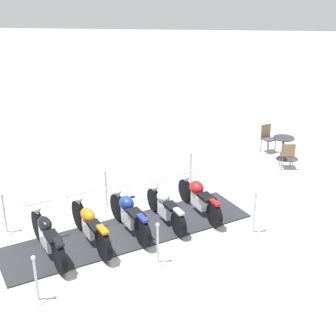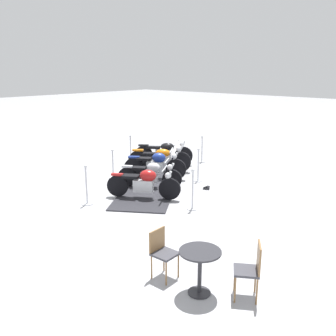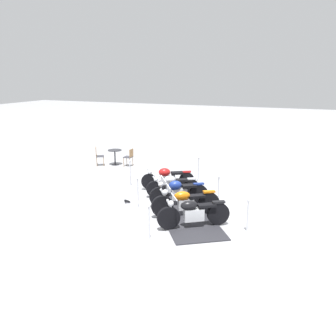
{
  "view_description": "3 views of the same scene",
  "coord_description": "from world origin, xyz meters",
  "px_view_note": "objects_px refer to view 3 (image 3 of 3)",
  "views": [
    {
      "loc": [
        9.86,
        1.73,
        5.99
      ],
      "look_at": [
        -1.82,
        0.78,
        0.97
      ],
      "focal_mm": 50.49,
      "sensor_mm": 36.0,
      "label": 1
    },
    {
      "loc": [
        -8.38,
        8.83,
        3.64
      ],
      "look_at": [
        -1.65,
        1.2,
        0.93
      ],
      "focal_mm": 39.93,
      "sensor_mm": 36.0,
      "label": 2
    },
    {
      "loc": [
        4.34,
        -11.63,
        4.58
      ],
      "look_at": [
        -1.17,
        1.84,
        0.82
      ],
      "focal_mm": 39.57,
      "sensor_mm": 36.0,
      "label": 3
    }
  ],
  "objects_px": {
    "stanchion_right_mid": "(138,198)",
    "stanchion_right_front": "(130,177)",
    "cafe_chair_near_table": "(129,156)",
    "stanchion_left_rear": "(247,220)",
    "cafe_chair_across_table": "(98,155)",
    "stanchion_left_mid": "(218,194)",
    "motorcycle_navy": "(178,192)",
    "motorcycle_copper": "(185,202)",
    "stanchion_right_rear": "(149,228)",
    "motorcycle_chrome": "(172,185)",
    "motorcycle_black": "(193,213)",
    "stanchion_left_front": "(198,174)",
    "motorcycle_maroon": "(167,177)",
    "info_placard": "(127,200)",
    "cafe_table": "(115,154)"
  },
  "relations": [
    {
      "from": "motorcycle_copper",
      "to": "stanchion_right_rear",
      "type": "height_order",
      "value": "motorcycle_copper"
    },
    {
      "from": "motorcycle_maroon",
      "to": "motorcycle_copper",
      "type": "bearing_deg",
      "value": 93.35
    },
    {
      "from": "cafe_chair_across_table",
      "to": "motorcycle_chrome",
      "type": "bearing_deg",
      "value": -63.14
    },
    {
      "from": "motorcycle_navy",
      "to": "stanchion_right_mid",
      "type": "bearing_deg",
      "value": -0.54
    },
    {
      "from": "stanchion_right_front",
      "to": "stanchion_right_rear",
      "type": "xyz_separation_m",
      "value": [
        2.9,
        -4.36,
        -0.02
      ]
    },
    {
      "from": "cafe_chair_near_table",
      "to": "cafe_chair_across_table",
      "type": "height_order",
      "value": "cafe_chair_across_table"
    },
    {
      "from": "motorcycle_maroon",
      "to": "stanchion_left_front",
      "type": "height_order",
      "value": "stanchion_left_front"
    },
    {
      "from": "motorcycle_navy",
      "to": "motorcycle_black",
      "type": "xyz_separation_m",
      "value": [
        1.1,
        -1.65,
        -0.02
      ]
    },
    {
      "from": "motorcycle_navy",
      "to": "cafe_chair_across_table",
      "type": "distance_m",
      "value": 7.01
    },
    {
      "from": "stanchion_left_front",
      "to": "stanchion_left_mid",
      "type": "distance_m",
      "value": 2.62
    },
    {
      "from": "stanchion_left_mid",
      "to": "motorcycle_navy",
      "type": "bearing_deg",
      "value": -146.34
    },
    {
      "from": "motorcycle_navy",
      "to": "cafe_chair_across_table",
      "type": "height_order",
      "value": "motorcycle_navy"
    },
    {
      "from": "motorcycle_navy",
      "to": "motorcycle_copper",
      "type": "height_order",
      "value": "motorcycle_copper"
    },
    {
      "from": "stanchion_left_front",
      "to": "stanchion_right_mid",
      "type": "distance_m",
      "value": 3.92
    },
    {
      "from": "motorcycle_navy",
      "to": "cafe_chair_across_table",
      "type": "bearing_deg",
      "value": -68.31
    },
    {
      "from": "stanchion_left_front",
      "to": "stanchion_right_rear",
      "type": "xyz_separation_m",
      "value": [
        0.47,
        -5.98,
        0.04
      ]
    },
    {
      "from": "motorcycle_copper",
      "to": "stanchion_right_rear",
      "type": "bearing_deg",
      "value": 48.09
    },
    {
      "from": "info_placard",
      "to": "stanchion_left_mid",
      "type": "bearing_deg",
      "value": -103.01
    },
    {
      "from": "motorcycle_maroon",
      "to": "motorcycle_navy",
      "type": "height_order",
      "value": "motorcycle_navy"
    },
    {
      "from": "motorcycle_maroon",
      "to": "cafe_chair_across_table",
      "type": "bearing_deg",
      "value": -56.65
    },
    {
      "from": "stanchion_right_mid",
      "to": "stanchion_right_front",
      "type": "height_order",
      "value": "stanchion_right_front"
    },
    {
      "from": "stanchion_left_mid",
      "to": "info_placard",
      "type": "xyz_separation_m",
      "value": [
        -3.1,
        -1.17,
        -0.25
      ]
    },
    {
      "from": "motorcycle_copper",
      "to": "motorcycle_navy",
      "type": "bearing_deg",
      "value": -90.07
    },
    {
      "from": "motorcycle_navy",
      "to": "cafe_chair_near_table",
      "type": "height_order",
      "value": "motorcycle_navy"
    },
    {
      "from": "motorcycle_black",
      "to": "cafe_chair_across_table",
      "type": "distance_m",
      "value": 8.88
    },
    {
      "from": "stanchion_left_rear",
      "to": "cafe_chair_across_table",
      "type": "xyz_separation_m",
      "value": [
        -8.49,
        5.29,
        0.18
      ]
    },
    {
      "from": "cafe_chair_near_table",
      "to": "stanchion_left_front",
      "type": "bearing_deg",
      "value": 159.45
    },
    {
      "from": "motorcycle_chrome",
      "to": "cafe_table",
      "type": "relative_size",
      "value": 2.32
    },
    {
      "from": "stanchion_left_rear",
      "to": "cafe_chair_across_table",
      "type": "distance_m",
      "value": 10.01
    },
    {
      "from": "stanchion_left_rear",
      "to": "stanchion_right_mid",
      "type": "bearing_deg",
      "value": 171.75
    },
    {
      "from": "motorcycle_navy",
      "to": "stanchion_left_mid",
      "type": "relative_size",
      "value": 1.8
    },
    {
      "from": "motorcycle_maroon",
      "to": "motorcycle_chrome",
      "type": "xyz_separation_m",
      "value": [
        0.56,
        -0.82,
        -0.04
      ]
    },
    {
      "from": "stanchion_left_front",
      "to": "stanchion_left_rear",
      "type": "bearing_deg",
      "value": -56.35
    },
    {
      "from": "stanchion_right_rear",
      "to": "stanchion_left_rear",
      "type": "xyz_separation_m",
      "value": [
        2.43,
        1.62,
        -0.02
      ]
    },
    {
      "from": "motorcycle_navy",
      "to": "stanchion_left_mid",
      "type": "height_order",
      "value": "motorcycle_navy"
    },
    {
      "from": "stanchion_right_mid",
      "to": "cafe_chair_near_table",
      "type": "bearing_deg",
      "value": 120.79
    },
    {
      "from": "motorcycle_black",
      "to": "stanchion_left_rear",
      "type": "xyz_separation_m",
      "value": [
        1.59,
        0.29,
        -0.11
      ]
    },
    {
      "from": "stanchion_right_front",
      "to": "stanchion_left_rear",
      "type": "xyz_separation_m",
      "value": [
        5.34,
        -2.74,
        -0.03
      ]
    },
    {
      "from": "stanchion_right_rear",
      "to": "cafe_chair_near_table",
      "type": "relative_size",
      "value": 1.21
    },
    {
      "from": "motorcycle_black",
      "to": "cafe_chair_near_table",
      "type": "height_order",
      "value": "motorcycle_black"
    },
    {
      "from": "motorcycle_chrome",
      "to": "motorcycle_navy",
      "type": "distance_m",
      "value": 1.0
    },
    {
      "from": "motorcycle_chrome",
      "to": "motorcycle_black",
      "type": "xyz_separation_m",
      "value": [
        1.65,
        -2.47,
        0.03
      ]
    },
    {
      "from": "cafe_chair_across_table",
      "to": "stanchion_left_mid",
      "type": "bearing_deg",
      "value": -56.33
    },
    {
      "from": "motorcycle_chrome",
      "to": "stanchion_right_front",
      "type": "height_order",
      "value": "stanchion_right_front"
    },
    {
      "from": "motorcycle_chrome",
      "to": "stanchion_right_front",
      "type": "bearing_deg",
      "value": -45.97
    },
    {
      "from": "stanchion_right_mid",
      "to": "stanchion_left_rear",
      "type": "distance_m",
      "value": 3.92
    },
    {
      "from": "motorcycle_maroon",
      "to": "cafe_chair_across_table",
      "type": "xyz_separation_m",
      "value": [
        -4.69,
        2.29,
        0.06
      ]
    },
    {
      "from": "stanchion_right_front",
      "to": "stanchion_left_rear",
      "type": "distance_m",
      "value": 6.0
    },
    {
      "from": "motorcycle_copper",
      "to": "stanchion_right_mid",
      "type": "relative_size",
      "value": 1.75
    },
    {
      "from": "stanchion_right_mid",
      "to": "stanchion_left_mid",
      "type": "bearing_deg",
      "value": 33.65
    }
  ]
}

